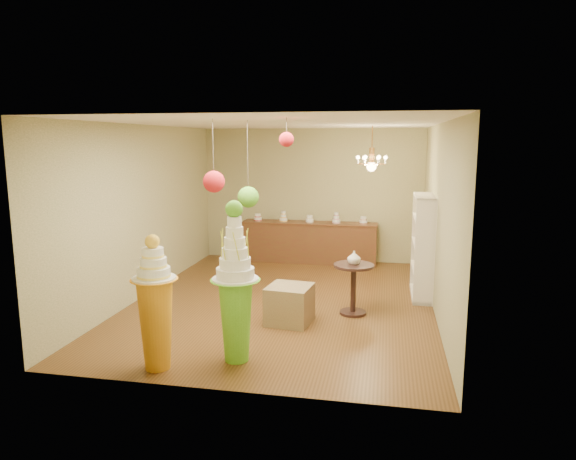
% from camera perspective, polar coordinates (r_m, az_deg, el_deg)
% --- Properties ---
extents(floor, '(6.50, 6.50, 0.00)m').
position_cam_1_polar(floor, '(8.90, -0.52, -7.94)').
color(floor, '#553417').
rests_on(floor, ground).
extents(ceiling, '(6.50, 6.50, 0.00)m').
position_cam_1_polar(ceiling, '(8.47, -0.55, 11.75)').
color(ceiling, white).
rests_on(ceiling, ground).
extents(wall_back, '(5.00, 0.04, 3.00)m').
position_cam_1_polar(wall_back, '(11.74, 2.63, 3.88)').
color(wall_back, tan).
rests_on(wall_back, ground).
extents(wall_front, '(5.00, 0.04, 3.00)m').
position_cam_1_polar(wall_front, '(5.46, -7.34, -3.12)').
color(wall_front, tan).
rests_on(wall_front, ground).
extents(wall_left, '(0.04, 6.50, 3.00)m').
position_cam_1_polar(wall_left, '(9.38, -15.69, 2.02)').
color(wall_left, tan).
rests_on(wall_left, ground).
extents(wall_right, '(0.04, 6.50, 3.00)m').
position_cam_1_polar(wall_right, '(8.43, 16.37, 1.14)').
color(wall_right, tan).
rests_on(wall_right, ground).
extents(pedestal_green, '(0.72, 0.72, 2.02)m').
position_cam_1_polar(pedestal_green, '(6.41, -5.83, -7.63)').
color(pedestal_green, '#65C02A').
rests_on(pedestal_green, floor).
extents(pedestal_orange, '(0.67, 0.67, 1.65)m').
position_cam_1_polar(pedestal_orange, '(6.40, -14.50, -8.92)').
color(pedestal_orange, orange).
rests_on(pedestal_orange, floor).
extents(burlap_riser, '(0.71, 0.71, 0.57)m').
position_cam_1_polar(burlap_riser, '(7.82, 0.18, -8.26)').
color(burlap_riser, olive).
rests_on(burlap_riser, floor).
extents(sideboard, '(3.04, 0.54, 1.16)m').
position_cam_1_polar(sideboard, '(11.61, 2.39, -1.28)').
color(sideboard, '#58321B').
rests_on(sideboard, floor).
extents(shelving_unit, '(0.33, 1.20, 1.80)m').
position_cam_1_polar(shelving_unit, '(9.30, 14.75, -1.74)').
color(shelving_unit, beige).
rests_on(shelving_unit, floor).
extents(round_table, '(0.84, 0.84, 0.81)m').
position_cam_1_polar(round_table, '(8.20, 7.29, -5.75)').
color(round_table, black).
rests_on(round_table, floor).
extents(vase, '(0.24, 0.24, 0.21)m').
position_cam_1_polar(vase, '(8.10, 7.35, -3.05)').
color(vase, beige).
rests_on(vase, round_table).
extents(pom_red_left, '(0.28, 0.28, 0.94)m').
position_cam_1_polar(pom_red_left, '(6.70, -8.23, 5.34)').
color(pom_red_left, '#473F33').
rests_on(pom_red_left, ceiling).
extents(pom_green_mid, '(0.29, 0.29, 1.19)m').
position_cam_1_polar(pom_green_mid, '(7.08, -4.44, 3.68)').
color(pom_green_mid, '#473F33').
rests_on(pom_green_mid, ceiling).
extents(pom_red_right, '(0.18, 0.18, 0.35)m').
position_cam_1_polar(pom_red_right, '(6.30, -0.18, 10.03)').
color(pom_red_right, '#473F33').
rests_on(pom_red_right, ceiling).
extents(chandelier, '(0.59, 0.59, 0.85)m').
position_cam_1_polar(chandelier, '(9.73, 9.26, 7.27)').
color(chandelier, '#D6944B').
rests_on(chandelier, ceiling).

